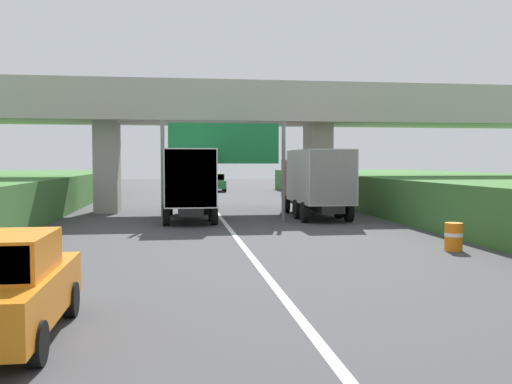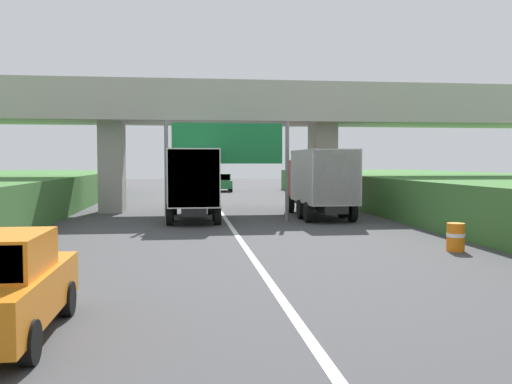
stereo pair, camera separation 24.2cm
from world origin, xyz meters
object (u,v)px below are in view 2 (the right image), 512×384
Objects in this scene: overhead_highway_sign at (228,149)px; truck_red at (319,180)px; truck_white at (193,181)px; construction_barrel_4 at (456,237)px; car_green at (222,182)px.

overhead_highway_sign reaches higher than truck_red.
truck_red is (6.43, 0.44, 0.00)m from truck_white.
construction_barrel_4 is (8.17, -10.77, -1.47)m from truck_white.
overhead_highway_sign is 27.87m from car_green.
truck_white is 1.78× the size of car_green.
car_green is 4.56× the size of construction_barrel_4.
truck_red reaches higher than car_green.
truck_white reaches higher than construction_barrel_4.
car_green is at bearing 86.96° from overhead_highway_sign.
overhead_highway_sign is at bearing -161.27° from truck_red.
overhead_highway_sign is 6.53× the size of construction_barrel_4.
truck_red is 11.45m from construction_barrel_4.
truck_white is 8.11× the size of construction_barrel_4.
construction_barrel_4 is at bearing -81.17° from truck_red.
construction_barrel_4 is at bearing -55.61° from overhead_highway_sign.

